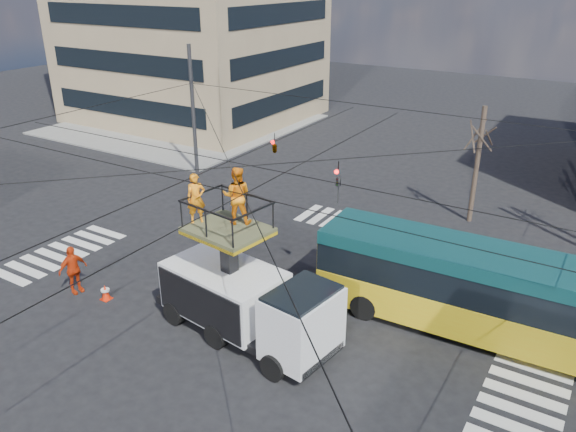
# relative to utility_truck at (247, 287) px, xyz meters

# --- Properties ---
(ground) EXTENTS (120.00, 120.00, 0.00)m
(ground) POSITION_rel_utility_truck_xyz_m (-1.03, 0.73, -1.99)
(ground) COLOR black
(ground) RESTS_ON ground
(sidewalk_nw) EXTENTS (18.00, 18.00, 0.12)m
(sidewalk_nw) POSITION_rel_utility_truck_xyz_m (-22.03, 21.73, -1.93)
(sidewalk_nw) COLOR slate
(sidewalk_nw) RESTS_ON ground
(crosswalks) EXTENTS (22.40, 22.40, 0.02)m
(crosswalks) POSITION_rel_utility_truck_xyz_m (-1.03, 0.73, -1.98)
(crosswalks) COLOR silver
(crosswalks) RESTS_ON ground
(overhead_network) EXTENTS (24.24, 24.24, 8.00)m
(overhead_network) POSITION_rel_utility_truck_xyz_m (-1.11, 1.14, 2.30)
(overhead_network) COLOR #2D2D30
(overhead_network) RESTS_ON ground
(tree_a) EXTENTS (2.00, 2.00, 6.00)m
(tree_a) POSITION_rel_utility_truck_xyz_m (3.97, 14.23, 2.64)
(tree_a) COLOR #382B21
(tree_a) RESTS_ON ground
(utility_truck) EXTENTS (7.26, 3.43, 5.98)m
(utility_truck) POSITION_rel_utility_truck_xyz_m (0.00, 0.00, 0.00)
(utility_truck) COLOR black
(utility_truck) RESTS_ON ground
(city_bus) EXTENTS (13.02, 2.99, 3.20)m
(city_bus) POSITION_rel_utility_truck_xyz_m (7.48, 4.44, -0.26)
(city_bus) COLOR gold
(city_bus) RESTS_ON ground
(traffic_cone) EXTENTS (0.36, 0.36, 0.64)m
(traffic_cone) POSITION_rel_utility_truck_xyz_m (-6.19, -0.96, -1.67)
(traffic_cone) COLOR red
(traffic_cone) RESTS_ON ground
(worker_ground) EXTENTS (0.70, 1.26, 2.02)m
(worker_ground) POSITION_rel_utility_truck_xyz_m (-7.65, -1.20, -0.98)
(worker_ground) COLOR red
(worker_ground) RESTS_ON ground
(flagger) EXTENTS (0.64, 1.05, 1.59)m
(flagger) POSITION_rel_utility_truck_xyz_m (2.86, 3.48, -1.20)
(flagger) COLOR #FD5210
(flagger) RESTS_ON ground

